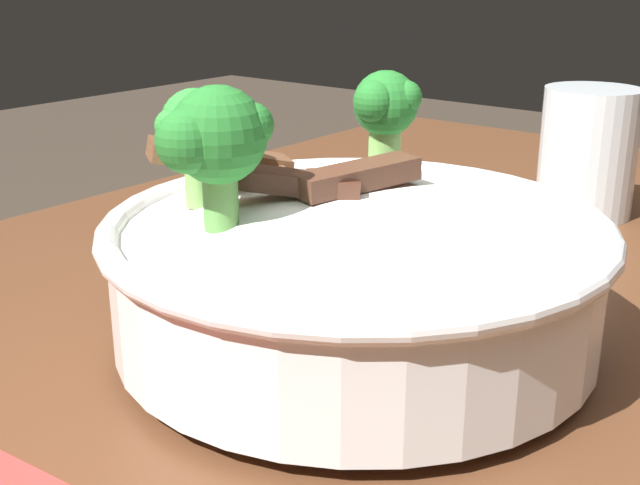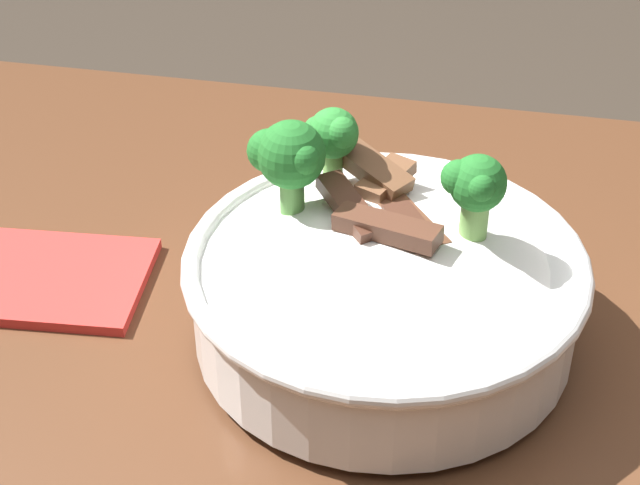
# 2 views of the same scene
# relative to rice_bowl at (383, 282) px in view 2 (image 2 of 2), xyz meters

# --- Properties ---
(rice_bowl) EXTENTS (0.26, 0.26, 0.14)m
(rice_bowl) POSITION_rel_rice_bowl_xyz_m (0.00, 0.00, 0.00)
(rice_bowl) COLOR white
(rice_bowl) RESTS_ON dining_table
(folded_napkin) EXTENTS (0.13, 0.12, 0.01)m
(folded_napkin) POSITION_rel_rice_bowl_xyz_m (0.24, -0.01, -0.05)
(folded_napkin) COLOR red
(folded_napkin) RESTS_ON dining_table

